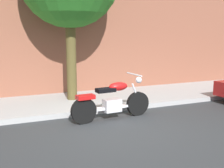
% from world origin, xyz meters
% --- Properties ---
extents(ground_plane, '(60.00, 60.00, 0.00)m').
position_xyz_m(ground_plane, '(0.00, 0.00, 0.00)').
color(ground_plane, '#303335').
extents(sidewalk, '(18.89, 2.50, 0.14)m').
position_xyz_m(sidewalk, '(0.00, 2.46, 0.07)').
color(sidewalk, '#A8A8A8').
rests_on(sidewalk, ground).
extents(motorcycle, '(2.19, 0.70, 1.14)m').
position_xyz_m(motorcycle, '(0.23, 0.66, 0.46)').
color(motorcycle, black).
rests_on(motorcycle, ground).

